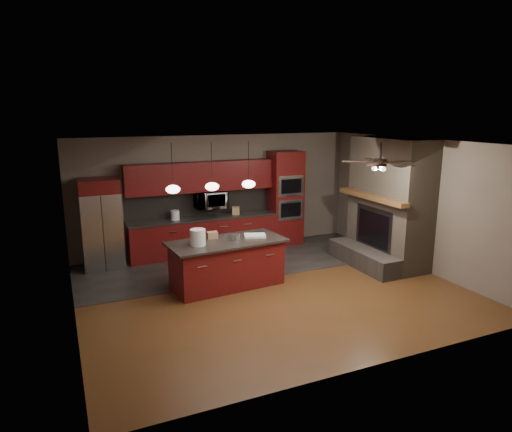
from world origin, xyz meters
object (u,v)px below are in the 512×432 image
microwave (210,200)px  counter_bucket (175,215)px  white_bucket (198,237)px  counter_box (236,211)px  oven_tower (285,198)px  refrigerator (101,224)px  cardboard_box (212,235)px  kitchen_island (227,263)px  paint_can (236,237)px  paint_tray (255,236)px

microwave → counter_bucket: bearing=-176.7°
white_bucket → counter_box: 2.73m
oven_tower → white_bucket: 3.74m
oven_tower → refrigerator: size_ratio=1.21×
white_bucket → counter_box: white_bucket is taller
oven_tower → cardboard_box: (-2.59, -1.90, -0.21)m
microwave → refrigerator: refrigerator is taller
microwave → kitchen_island: microwave is taller
kitchen_island → white_bucket: bearing=-178.1°
microwave → white_bucket: (-1.01, -2.31, -0.23)m
refrigerator → counter_bucket: size_ratio=8.81×
oven_tower → white_bucket: oven_tower is taller
white_bucket → paint_can: (0.76, 0.03, -0.10)m
paint_can → cardboard_box: size_ratio=0.84×
refrigerator → kitchen_island: bearing=-45.0°
microwave → counter_box: microwave is taller
counter_bucket → cardboard_box: bearing=-82.1°
microwave → paint_tray: size_ratio=1.77×
oven_tower → white_bucket: size_ratio=7.74×
counter_bucket → kitchen_island: bearing=-78.0°
microwave → kitchen_island: 2.42m
counter_box → kitchen_island: bearing=-94.5°
counter_bucket → counter_box: size_ratio=1.16×
refrigerator → paint_can: (2.27, -2.14, -0.01)m
microwave → counter_box: (0.61, -0.10, -0.30)m
paint_tray → cardboard_box: cardboard_box is taller
cardboard_box → counter_bucket: bearing=102.0°
paint_tray → counter_bucket: (-1.08, 2.13, 0.07)m
cardboard_box → white_bucket: bearing=-134.7°
refrigerator → paint_tray: (2.72, -2.04, -0.04)m
oven_tower → kitchen_island: (-2.39, -2.18, -0.73)m
refrigerator → kitchen_island: (2.10, -2.10, -0.52)m
paint_can → counter_box: counter_box is taller
kitchen_island → counter_box: 2.43m
paint_can → counter_box: bearing=68.7°
microwave → kitchen_island: (-0.41, -2.24, -0.84)m
paint_can → counter_box: (0.85, 2.18, 0.02)m
oven_tower → paint_tray: 2.77m
paint_tray → counter_box: size_ratio=2.15×
paint_can → cardboard_box: (-0.37, 0.31, 0.01)m
counter_bucket → microwave: bearing=3.3°
refrigerator → cardboard_box: refrigerator is taller
refrigerator → kitchen_island: refrigerator is taller
paint_tray → paint_can: bearing=-148.9°
oven_tower → microwave: size_ratio=3.25×
cardboard_box → microwave: bearing=76.7°
refrigerator → cardboard_box: 2.64m
cardboard_box → counter_bucket: size_ratio=0.91×
refrigerator → oven_tower: bearing=0.9°
white_bucket → counter_bucket: (0.13, 2.26, -0.06)m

